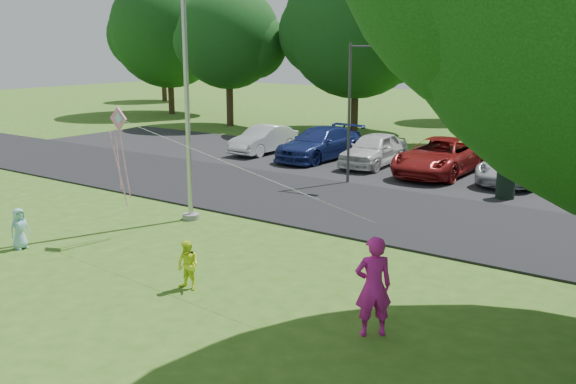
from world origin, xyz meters
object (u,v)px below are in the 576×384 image
Objects in this scene: trash_can at (506,185)px; child_yellow at (188,265)px; woman at (373,286)px; flagpole at (186,78)px; child_blue at (20,229)px; kite at (124,137)px; street_lamp at (354,101)px.

trash_can is 0.97× the size of child_yellow.
flagpole is at bearing -67.78° from woman.
flagpole is 9.31× the size of child_yellow.
trash_can is 0.99× the size of child_blue.
kite is at bearing -35.49° from child_blue.
woman is 1.72× the size of child_yellow.
trash_can is 12.34m from child_yellow.
kite is (-1.31, -9.53, -0.32)m from street_lamp.
street_lamp reaches higher than kite.
street_lamp is at bearing 78.39° from flagpole.
woman is 8.30m from kite.
trash_can is at bearing -31.02° from child_blue.
child_yellow is (-2.93, -11.99, 0.01)m from trash_can.
kite reaches higher than child_blue.
child_blue is at bearing -127.95° from kite.
woman is 9.71m from child_blue.
kite reaches higher than woman.
flagpole is 9.52m from woman.
street_lamp reaches higher than woman.
street_lamp is 4.86× the size of child_blue.
trash_can is (5.39, 0.82, -2.57)m from street_lamp.
street_lamp is 12.90m from woman.
kite reaches higher than child_yellow.
kite is at bearing -122.90° from trash_can.
child_yellow is (3.91, -4.10, -3.63)m from flagpole.
flagpole is 5.41× the size of woman.
child_yellow reaches higher than child_blue.
child_blue reaches higher than trash_can.
flagpole reaches higher than woman.
street_lamp is 4.79× the size of child_yellow.
street_lamp is at bearing 82.56° from kite.
street_lamp is 12.29m from child_blue.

